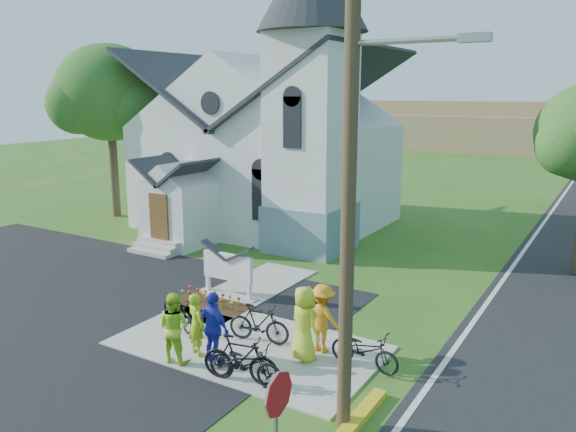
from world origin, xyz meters
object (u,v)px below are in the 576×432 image
Objects in this scene: church_sign at (228,267)px; bike_4 at (365,350)px; bike_2 at (245,364)px; bike_0 at (178,311)px; bike_1 at (259,323)px; stop_sign at (278,413)px; cyclist_1 at (174,327)px; utility_pole at (353,163)px; cyclist_2 at (214,328)px; bike_3 at (240,359)px; cyclist_3 at (322,318)px; cyclist_4 at (304,323)px; cyclist_0 at (196,324)px.

bike_4 is at bearing -21.20° from church_sign.
bike_2 is 2.95m from bike_4.
bike_0 is 2.59m from bike_1.
church_sign is 0.89× the size of stop_sign.
church_sign reaches higher than bike_4.
bike_1 is (1.19, 2.00, -0.37)m from cyclist_1.
utility_pole is 5.29× the size of bike_2.
church_sign is 1.20× the size of cyclist_2.
bike_3 is at bearing -49.90° from church_sign.
bike_3 is at bearing 170.42° from cyclist_2.
church_sign reaches higher than bike_2.
utility_pole is 5.58m from bike_3.
cyclist_3 reaches higher than bike_4.
cyclist_2 is 3.74m from bike_4.
bike_3 is 0.98× the size of cyclist_4.
utility_pole is 6.50m from bike_1.
cyclist_2 is (2.27, -1.18, 0.44)m from bike_0.
bike_3 is (-2.93, 3.00, -1.16)m from stop_sign.
bike_0 is 2.17m from cyclist_1.
cyclist_2 reaches higher than cyclist_3.
cyclist_4 is (-2.23, 4.77, -0.77)m from stop_sign.
church_sign is 1.16× the size of bike_3.
cyclist_4 is at bearing 106.43° from bike_4.
cyclist_2 is at bearing -56.91° from church_sign.
church_sign reaches higher than bike_0.
bike_0 is (0.30, -2.77, -0.50)m from church_sign.
cyclist_2 is (-0.29, -1.54, 0.39)m from bike_1.
bike_1 is at bearing -126.21° from cyclist_1.
utility_pole is 5.57× the size of cyclist_1.
bike_4 is at bearing -62.68° from bike_0.
bike_4 is (-0.73, 5.11, -1.25)m from stop_sign.
bike_4 is at bearing -51.48° from bike_2.
stop_sign is 1.38× the size of cyclist_1.
cyclist_1 is (-0.24, -0.57, 0.07)m from cyclist_0.
bike_3 is (3.71, -4.40, -0.41)m from church_sign.
cyclist_1 is at bearing 39.00° from cyclist_2.
stop_sign is 5.32m from cyclist_4.
utility_pole is 5.57m from bike_2.
bike_3 reaches higher than bike_2.
cyclist_4 is at bearing 82.48° from cyclist_3.
bike_4 is at bearing 174.77° from cyclist_3.
cyclist_2 is 1.27m from bike_3.
stop_sign is at bearing 118.36° from cyclist_3.
cyclist_2 is (-3.99, 0.75, -4.43)m from utility_pole.
stop_sign reaches higher than cyclist_0.
bike_0 is at bearing -14.41° from cyclist_0.
cyclist_3 is 0.67m from cyclist_4.
cyclist_2 is 1.01× the size of cyclist_3.
bike_2 is 0.98× the size of cyclist_4.
cyclist_0 is 1.74m from bike_1.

